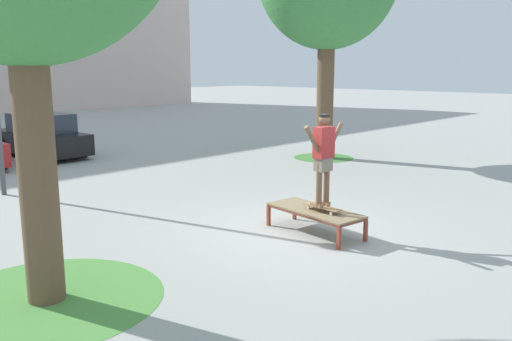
{
  "coord_description": "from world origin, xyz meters",
  "views": [
    {
      "loc": [
        -7.59,
        -6.01,
        3.05
      ],
      "look_at": [
        0.24,
        1.26,
        1.0
      ],
      "focal_mm": 37.64,
      "sensor_mm": 36.0,
      "label": 1
    }
  ],
  "objects_px": {
    "skate_box": "(315,212)",
    "car_black": "(41,137)",
    "skateboard": "(322,207)",
    "skater": "(323,154)"
  },
  "relations": [
    {
      "from": "skate_box",
      "to": "skater",
      "type": "distance_m",
      "value": 1.13
    },
    {
      "from": "skateboard",
      "to": "skater",
      "type": "bearing_deg",
      "value": 84.22
    },
    {
      "from": "skate_box",
      "to": "car_black",
      "type": "bearing_deg",
      "value": 86.91
    },
    {
      "from": "skateboard",
      "to": "car_black",
      "type": "xyz_separation_m",
      "value": [
        0.69,
        12.53,
        0.15
      ]
    },
    {
      "from": "skate_box",
      "to": "car_black",
      "type": "xyz_separation_m",
      "value": [
        0.67,
        12.35,
        0.28
      ]
    },
    {
      "from": "skate_box",
      "to": "skateboard",
      "type": "bearing_deg",
      "value": -97.94
    },
    {
      "from": "skate_box",
      "to": "skateboard",
      "type": "distance_m",
      "value": 0.22
    },
    {
      "from": "skate_box",
      "to": "car_black",
      "type": "distance_m",
      "value": 12.37
    },
    {
      "from": "skate_box",
      "to": "skateboard",
      "type": "relative_size",
      "value": 2.43
    },
    {
      "from": "car_black",
      "to": "skater",
      "type": "bearing_deg",
      "value": -93.16
    }
  ]
}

